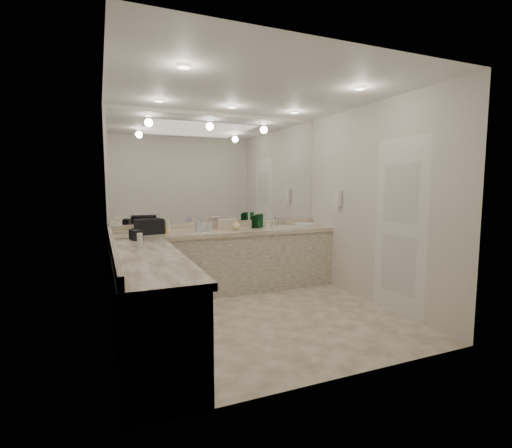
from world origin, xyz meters
name	(u,v)px	position (x,y,z in m)	size (l,w,h in m)	color
floor	(260,318)	(0.00, 0.00, 0.00)	(3.20, 3.20, 0.00)	beige
ceiling	(260,89)	(0.00, 0.00, 2.60)	(3.20, 3.20, 0.00)	white
wall_back	(220,201)	(0.00, 1.50, 1.30)	(3.20, 0.02, 2.60)	silver
wall_left	(109,211)	(-1.60, 0.00, 1.30)	(0.02, 3.00, 2.60)	silver
wall_right	(373,204)	(1.60, 0.00, 1.30)	(0.02, 3.00, 2.60)	silver
vanity_back_base	(227,263)	(0.00, 1.20, 0.42)	(3.20, 0.60, 0.84)	beige
vanity_back_top	(227,232)	(0.00, 1.19, 0.87)	(3.20, 0.64, 0.06)	silver
vanity_left_base	(148,305)	(-1.30, -0.30, 0.42)	(0.60, 2.40, 0.84)	beige
vanity_left_top	(147,258)	(-1.29, -0.30, 0.87)	(0.64, 2.42, 0.06)	silver
backsplash_back	(221,225)	(0.00, 1.48, 0.95)	(3.20, 0.04, 0.10)	silver
backsplash_left	(113,247)	(-1.58, 0.00, 0.95)	(0.04, 3.00, 0.10)	silver
mirror_back	(220,170)	(0.00, 1.49, 1.77)	(3.12, 0.01, 1.55)	white
mirror_left	(108,162)	(-1.59, 0.00, 1.77)	(0.01, 2.92, 1.55)	white
sink	(285,227)	(0.95, 1.20, 0.90)	(0.44, 0.44, 0.03)	white
faucet	(279,221)	(0.95, 1.41, 0.97)	(0.24, 0.16, 0.14)	silver
wall_phone	(338,198)	(1.56, 0.70, 1.35)	(0.06, 0.10, 0.24)	white
door	(400,227)	(1.59, -0.50, 1.05)	(0.02, 0.82, 2.10)	white
black_toiletry_bag	(149,227)	(-1.09, 1.19, 1.00)	(0.35, 0.22, 0.20)	black
black_bag_spill	(136,235)	(-1.30, 0.72, 0.96)	(0.10, 0.21, 0.12)	black
cream_cosmetic_case	(227,224)	(0.03, 1.28, 0.98)	(0.27, 0.17, 0.16)	beige
hand_towel	(305,224)	(1.32, 1.22, 0.92)	(0.26, 0.18, 0.04)	white
lotion_left	(140,240)	(-1.30, 0.25, 0.97)	(0.06, 0.06, 0.14)	white
soap_bottle_a	(167,225)	(-0.85, 1.18, 1.01)	(0.09, 0.09, 0.23)	white
soap_bottle_b	(199,225)	(-0.42, 1.17, 1.00)	(0.09, 0.09, 0.20)	silver
soap_bottle_c	(236,225)	(0.13, 1.15, 0.98)	(0.12, 0.12, 0.15)	#F5D993
green_bottle_0	(254,222)	(0.44, 1.26, 0.99)	(0.07, 0.07, 0.19)	#12572B
green_bottle_1	(258,221)	(0.50, 1.25, 1.00)	(0.07, 0.07, 0.21)	#12572B
green_bottle_2	(261,221)	(0.58, 1.31, 1.01)	(0.06, 0.06, 0.21)	#12572B
green_bottle_3	(255,222)	(0.46, 1.25, 1.00)	(0.07, 0.07, 0.20)	#12572B
amenity_bottle_0	(204,227)	(-0.30, 1.33, 0.95)	(0.05, 0.05, 0.09)	#E0B28C
amenity_bottle_1	(167,231)	(-0.86, 1.17, 0.93)	(0.06, 0.06, 0.07)	#F2D84C
amenity_bottle_2	(134,231)	(-1.28, 1.26, 0.94)	(0.07, 0.07, 0.08)	#3F3F4C
amenity_bottle_3	(219,227)	(-0.11, 1.22, 0.95)	(0.04, 0.04, 0.11)	#E0B28C
amenity_bottle_4	(210,227)	(-0.25, 1.22, 0.96)	(0.05, 0.05, 0.11)	silver
amenity_bottle_5	(136,230)	(-1.25, 1.26, 0.95)	(0.04, 0.04, 0.10)	#9966B2
amenity_bottle_6	(204,226)	(-0.31, 1.31, 0.95)	(0.05, 0.05, 0.11)	white
amenity_bottle_7	(268,226)	(0.63, 1.15, 0.94)	(0.05, 0.05, 0.07)	white
amenity_bottle_8	(208,227)	(-0.26, 1.24, 0.94)	(0.06, 0.06, 0.09)	silver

